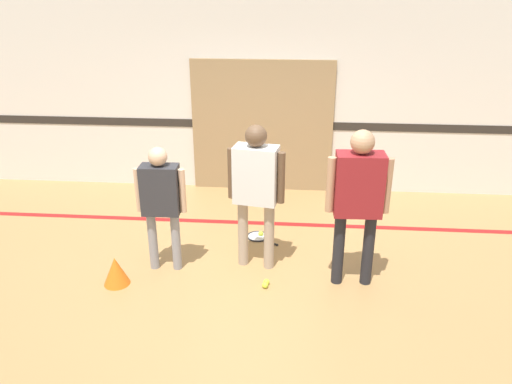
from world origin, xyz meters
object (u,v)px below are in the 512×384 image
(tennis_ball_by_spare_racket, at_px, (261,234))
(training_cone, at_px, (116,271))
(tennis_ball_stray_left, at_px, (265,285))
(tennis_ball_near_instructor, at_px, (266,282))
(person_student_left, at_px, (161,196))
(person_student_right, at_px, (358,193))
(person_instructor, at_px, (256,182))
(racket_spare_on_floor, at_px, (259,237))

(tennis_ball_by_spare_racket, height_order, training_cone, training_cone)
(tennis_ball_stray_left, bearing_deg, tennis_ball_near_instructor, 80.96)
(person_student_left, bearing_deg, tennis_ball_by_spare_racket, 38.31)
(person_student_right, relative_size, tennis_ball_near_instructor, 25.86)
(person_instructor, xyz_separation_m, racket_spare_on_floor, (-0.02, 0.66, -1.02))
(tennis_ball_near_instructor, xyz_separation_m, training_cone, (-1.61, -0.11, 0.13))
(person_instructor, distance_m, person_student_right, 1.09)
(person_instructor, bearing_deg, person_student_left, -161.87)
(person_student_left, bearing_deg, tennis_ball_stray_left, -17.12)
(person_instructor, distance_m, training_cone, 1.78)
(tennis_ball_by_spare_racket, bearing_deg, tennis_ball_stray_left, -83.53)
(tennis_ball_by_spare_racket, bearing_deg, training_cone, -140.30)
(person_student_right, xyz_separation_m, tennis_ball_near_instructor, (-0.91, -0.13, -1.02))
(person_student_right, bearing_deg, person_student_left, -5.19)
(racket_spare_on_floor, distance_m, tennis_ball_stray_left, 1.14)
(tennis_ball_by_spare_racket, bearing_deg, tennis_ball_near_instructor, -82.65)
(person_instructor, height_order, tennis_ball_near_instructor, person_instructor)
(racket_spare_on_floor, bearing_deg, tennis_ball_by_spare_racket, 101.90)
(person_instructor, relative_size, training_cone, 5.21)
(tennis_ball_near_instructor, bearing_deg, tennis_ball_stray_left, -99.04)
(person_instructor, distance_m, tennis_ball_stray_left, 1.10)
(person_student_left, xyz_separation_m, tennis_ball_near_instructor, (1.16, -0.25, -0.86))
(person_student_right, relative_size, tennis_ball_stray_left, 25.86)
(tennis_ball_near_instructor, bearing_deg, person_student_right, 8.08)
(tennis_ball_by_spare_racket, bearing_deg, person_student_right, -42.90)
(person_instructor, bearing_deg, training_cone, -150.80)
(person_instructor, relative_size, tennis_ball_stray_left, 25.13)
(tennis_ball_stray_left, bearing_deg, training_cone, -178.29)
(person_instructor, bearing_deg, tennis_ball_by_spare_racket, 99.83)
(person_instructor, bearing_deg, racket_spare_on_floor, 101.80)
(person_student_right, relative_size, racket_spare_on_floor, 3.61)
(person_student_left, relative_size, tennis_ball_by_spare_racket, 21.79)
(tennis_ball_by_spare_racket, distance_m, tennis_ball_stray_left, 1.18)
(tennis_ball_stray_left, bearing_deg, tennis_ball_by_spare_racket, 96.47)
(person_student_left, height_order, person_student_right, person_student_right)
(person_student_left, relative_size, tennis_ball_stray_left, 21.79)
(tennis_ball_near_instructor, height_order, tennis_ball_stray_left, same)
(person_instructor, relative_size, racket_spare_on_floor, 3.51)
(tennis_ball_near_instructor, xyz_separation_m, tennis_ball_by_spare_racket, (-0.14, 1.11, 0.00))
(person_instructor, distance_m, racket_spare_on_floor, 1.21)
(person_student_left, bearing_deg, tennis_ball_near_instructor, -14.04)
(person_student_left, bearing_deg, training_cone, -142.71)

